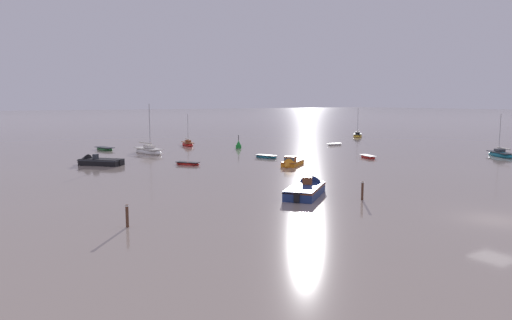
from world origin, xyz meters
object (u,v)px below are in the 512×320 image
rowboat_moored_3 (335,144)px  sailboat_moored_3 (148,151)px  mooring_post_left (362,191)px  rowboat_moored_5 (105,149)px  channel_buoy (239,145)px  sailboat_moored_2 (500,154)px  rowboat_moored_0 (266,157)px  motorboat_moored_1 (95,162)px  mooring_post_near (127,216)px  sailboat_moored_1 (188,144)px  rowboat_moored_4 (368,157)px  rowboat_moored_1 (188,164)px  motorboat_moored_2 (291,164)px  motorboat_moored_0 (308,190)px  sailboat_moored_0 (358,135)px

rowboat_moored_3 → sailboat_moored_3: (-31.27, 5.74, 0.20)m
sailboat_moored_3 → mooring_post_left: (1.86, -40.14, 0.36)m
rowboat_moored_5 → channel_buoy: (18.85, -9.01, 0.29)m
rowboat_moored_3 → sailboat_moored_2: sailboat_moored_2 is taller
rowboat_moored_0 → motorboat_moored_1: (-20.98, 5.65, 0.13)m
channel_buoy → mooring_post_left: channel_buoy is taller
rowboat_moored_0 → rowboat_moored_3: (20.12, 8.21, -0.02)m
rowboat_moored_3 → mooring_post_near: size_ratio=1.93×
sailboat_moored_1 → mooring_post_near: 52.68m
sailboat_moored_3 → mooring_post_near: sailboat_moored_3 is taller
rowboat_moored_4 → channel_buoy: (-7.46, 20.84, 0.32)m
rowboat_moored_1 → motorboat_moored_2: (9.49, -7.78, 0.13)m
motorboat_moored_0 → sailboat_moored_0: 64.55m
rowboat_moored_0 → motorboat_moored_2: bearing=144.6°
mooring_post_left → sailboat_moored_2: bearing=14.6°
motorboat_moored_2 → rowboat_moored_3: bearing=-178.1°
motorboat_moored_0 → sailboat_moored_1: sailboat_moored_1 is taller
motorboat_moored_0 → motorboat_moored_2: 16.42m
rowboat_moored_5 → mooring_post_left: bearing=-8.5°
motorboat_moored_1 → channel_buoy: channel_buoy is taller
rowboat_moored_3 → mooring_post_left: 45.26m
rowboat_moored_4 → motorboat_moored_2: bearing=109.4°
mooring_post_near → mooring_post_left: (17.64, -2.28, 0.02)m
rowboat_moored_0 → mooring_post_left: 27.79m
rowboat_moored_3 → sailboat_moored_1: bearing=-32.7°
mooring_post_near → sailboat_moored_1: bearing=60.6°
rowboat_moored_1 → rowboat_moored_5: (-3.34, 22.65, 0.04)m
sailboat_moored_0 → motorboat_moored_0: bearing=-1.3°
rowboat_moored_4 → sailboat_moored_3: sailboat_moored_3 is taller
sailboat_moored_3 → channel_buoy: size_ratio=3.26×
motorboat_moored_1 → motorboat_moored_2: 23.32m
sailboat_moored_0 → sailboat_moored_2: size_ratio=1.04×
rowboat_moored_4 → mooring_post_near: (-38.12, -16.21, 0.52)m
mooring_post_near → sailboat_moored_0: bearing=34.2°
motorboat_moored_0 → rowboat_moored_0: bearing=25.2°
sailboat_moored_1 → mooring_post_near: (-25.87, -45.89, 0.41)m
motorboat_moored_0 → sailboat_moored_1: bearing=39.2°
rowboat_moored_0 → rowboat_moored_5: 26.81m
sailboat_moored_2 → mooring_post_left: (-36.92, -9.60, 0.42)m
motorboat_moored_0 → mooring_post_left: 4.62m
motorboat_moored_1 → sailboat_moored_0: bearing=-117.1°
motorboat_moored_0 → sailboat_moored_1: 45.18m
sailboat_moored_3 → mooring_post_left: bearing=-4.3°
rowboat_moored_1 → motorboat_moored_1: size_ratio=0.54×
sailboat_moored_3 → rowboat_moored_5: (-3.96, 8.19, -0.15)m
sailboat_moored_0 → rowboat_moored_3: (-17.63, -11.75, -0.15)m
sailboat_moored_0 → sailboat_moored_1: 38.86m
rowboat_moored_0 → motorboat_moored_2: (-2.28, -8.29, 0.12)m
rowboat_moored_3 → rowboat_moored_4: (-8.92, -15.91, 0.01)m
motorboat_moored_2 → rowboat_moored_0: bearing=-139.9°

